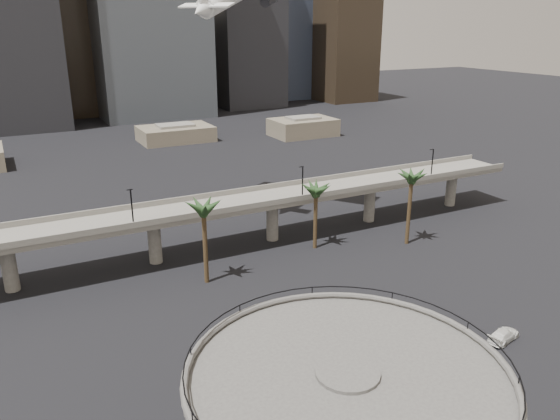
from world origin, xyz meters
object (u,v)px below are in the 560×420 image
car_b (359,308)px  car_c (504,335)px  overpass (216,211)px  car_a (271,366)px

car_b → car_c: size_ratio=0.88×
overpass → car_a: (-7.48, -36.26, -6.55)m
car_a → car_c: size_ratio=0.87×
car_a → car_c: car_a is taller
car_c → overpass: bearing=12.5°
overpass → car_c: size_ratio=24.46×
car_b → car_c: car_b is taller
overpass → car_a: bearing=-101.7°
car_c → car_a: bearing=61.3°
car_a → overpass: bearing=5.9°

